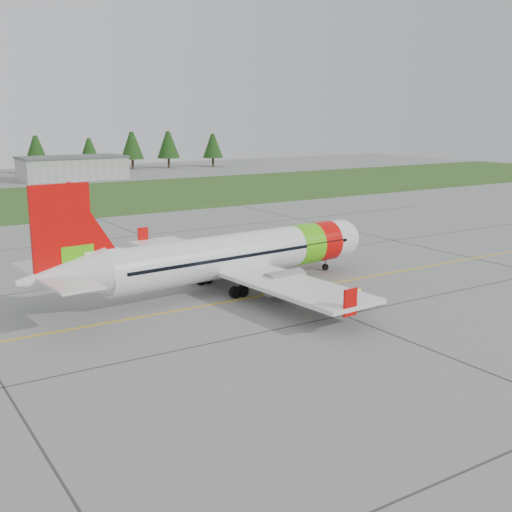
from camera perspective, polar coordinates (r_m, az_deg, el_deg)
ground at (r=44.65m, az=-2.17°, el=-7.38°), size 320.00×320.00×0.00m
aircraft at (r=56.60m, az=-2.30°, el=0.00°), size 34.00×31.40×10.30m
follow_me_car at (r=51.90m, az=9.22°, el=-2.44°), size 1.52×1.73×3.92m
taxi_guideline at (r=51.36m, az=-6.72°, el=-4.78°), size 120.00×0.25×0.02m
hangar_east at (r=161.54m, az=-15.99°, el=7.47°), size 24.00×12.00×5.20m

